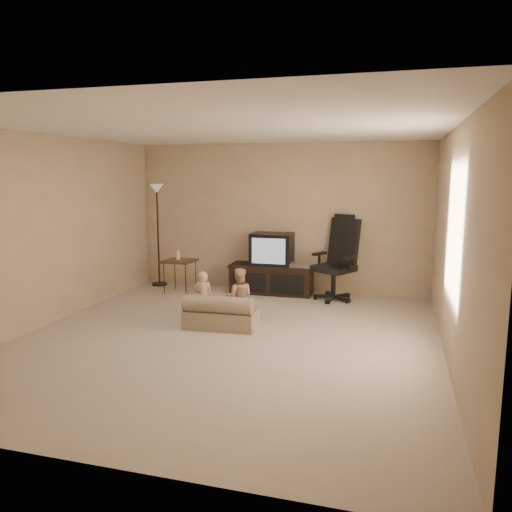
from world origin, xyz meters
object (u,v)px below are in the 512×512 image
Objects in this scene: tv_stand at (272,268)px; floor_lamp at (157,212)px; toddler_left at (203,298)px; office_chair at (337,269)px; side_table at (180,261)px; toddler_right at (239,297)px; child_sofa at (220,314)px.

floor_lamp is at bearing 178.14° from tv_stand.
toddler_left is (-0.44, -1.99, -0.06)m from tv_stand.
toddler_left is at bearing -50.71° from floor_lamp.
toddler_left is at bearing -101.02° from office_chair.
toddler_right is at bearing -44.82° from side_table.
office_chair is at bearing -3.27° from floor_lamp.
toddler_left is at bearing -0.82° from toddler_right.
side_table reaches higher than child_sofa.
side_table is 1.03× the size of toddler_left.
toddler_left is at bearing -102.84° from tv_stand.
floor_lamp is 3.10m from child_sofa.
tv_stand is at bearing 12.83° from side_table.
floor_lamp is at bearing 145.65° from side_table.
tv_stand is 1.57m from side_table.
child_sofa is (-0.17, -2.07, -0.24)m from tv_stand.
office_chair reaches higher than side_table.
office_chair is (1.10, -0.13, 0.07)m from tv_stand.
toddler_left is (1.68, -2.05, -0.96)m from floor_lamp.
floor_lamp is 2.82m from toddler_left.
toddler_left is 0.47m from toddler_right.
side_table is 1.97m from toddler_left.
child_sofa is at bearing 29.61° from toddler_right.
floor_lamp is at bearing -62.42° from toddler_left.
toddler_right is (0.19, 0.18, 0.20)m from child_sofa.
tv_stand is 1.88m from toddler_right.
tv_stand is 2.30m from floor_lamp.
tv_stand is 1.50× the size of child_sofa.
floor_lamp reaches higher than toddler_left.
office_chair is at bearing -135.47° from toddler_right.
tv_stand reaches higher than child_sofa.
side_table is (-1.53, -0.35, 0.11)m from tv_stand.
office_chair is 1.76× the size of toddler_right.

